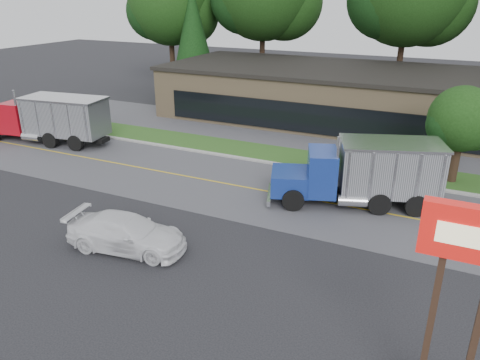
# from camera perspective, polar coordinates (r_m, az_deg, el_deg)

# --- Properties ---
(ground) EXTENTS (140.00, 140.00, 0.00)m
(ground) POSITION_cam_1_polar(r_m,az_deg,el_deg) (19.13, -10.07, -10.64)
(ground) COLOR #2E2E33
(ground) RESTS_ON ground
(road) EXTENTS (60.00, 8.00, 0.02)m
(road) POSITION_cam_1_polar(r_m,az_deg,el_deg) (26.04, 1.30, -1.03)
(road) COLOR #5D5D63
(road) RESTS_ON ground
(center_line) EXTENTS (60.00, 0.12, 0.01)m
(center_line) POSITION_cam_1_polar(r_m,az_deg,el_deg) (26.04, 1.30, -1.03)
(center_line) COLOR gold
(center_line) RESTS_ON ground
(curb) EXTENTS (60.00, 0.30, 0.12)m
(curb) POSITION_cam_1_polar(r_m,az_deg,el_deg) (29.65, 4.65, 1.85)
(curb) COLOR #9E9E99
(curb) RESTS_ON ground
(grass_verge) EXTENTS (60.00, 3.40, 0.03)m
(grass_verge) POSITION_cam_1_polar(r_m,az_deg,el_deg) (31.25, 5.84, 2.88)
(grass_verge) COLOR #2E561D
(grass_verge) RESTS_ON ground
(far_parking) EXTENTS (60.00, 7.00, 0.02)m
(far_parking) POSITION_cam_1_polar(r_m,az_deg,el_deg) (35.78, 8.61, 5.25)
(far_parking) COLOR #5D5D63
(far_parking) RESTS_ON ground
(strip_mall) EXTENTS (32.00, 12.00, 4.00)m
(strip_mall) POSITION_cam_1_polar(r_m,az_deg,el_deg) (40.47, 14.11, 9.73)
(strip_mall) COLOR #9D8460
(strip_mall) RESTS_ON ground
(bilo_sign) EXTENTS (2.20, 1.90, 5.95)m
(bilo_sign) POSITION_cam_1_polar(r_m,az_deg,el_deg) (13.24, 24.01, -18.57)
(bilo_sign) COLOR #6B6054
(bilo_sign) RESTS_ON ground
(tree_far_a) EXTENTS (9.38, 8.83, 13.39)m
(tree_far_a) POSITION_cam_1_polar(r_m,az_deg,el_deg) (53.88, -8.37, 20.12)
(tree_far_a) COLOR #382619
(tree_far_a) RESTS_ON ground
(evergreen_left) EXTENTS (4.83, 4.83, 10.97)m
(evergreen_left) POSITION_cam_1_polar(r_m,az_deg,el_deg) (50.19, -5.74, 17.23)
(evergreen_left) COLOR #382619
(evergreen_left) RESTS_ON ground
(tree_verge) EXTENTS (3.86, 3.63, 5.51)m
(tree_verge) POSITION_cam_1_polar(r_m,az_deg,el_deg) (28.70, 25.49, 6.39)
(tree_verge) COLOR #382619
(tree_verge) RESTS_ON ground
(dump_truck_red) EXTENTS (10.15, 3.86, 3.36)m
(dump_truck_red) POSITION_cam_1_polar(r_m,az_deg,el_deg) (36.18, -22.20, 7.02)
(dump_truck_red) COLOR black
(dump_truck_red) RESTS_ON ground
(dump_truck_blue) EXTENTS (8.68, 5.10, 3.36)m
(dump_truck_blue) POSITION_cam_1_polar(r_m,az_deg,el_deg) (24.30, 15.04, 1.02)
(dump_truck_blue) COLOR black
(dump_truck_blue) RESTS_ON ground
(rally_car) EXTENTS (5.40, 2.83, 1.50)m
(rally_car) POSITION_cam_1_polar(r_m,az_deg,el_deg) (20.41, -13.63, -6.29)
(rally_car) COLOR white
(rally_car) RESTS_ON ground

